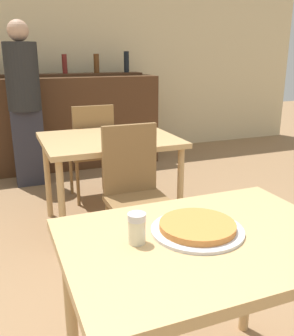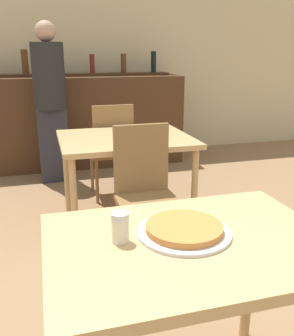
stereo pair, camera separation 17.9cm
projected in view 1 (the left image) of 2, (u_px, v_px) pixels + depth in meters
name	position (u px, v px, depth m)	size (l,w,h in m)	color
wall_back	(43.00, 53.00, 4.87)	(8.00, 0.05, 2.80)	beige
dining_table_near	(204.00, 261.00, 1.36)	(1.01, 0.72, 0.77)	tan
dining_table_far	(109.00, 148.00, 3.00)	(1.04, 0.86, 0.76)	tan
bar_counter	(54.00, 123.00, 4.67)	(2.60, 0.56, 1.12)	#4C2D19
bar_back_shelf	(46.00, 71.00, 4.60)	(2.39, 0.24, 0.32)	#4C2D19
chair_far_side_front	(135.00, 187.00, 2.51)	(0.40, 0.40, 0.95)	olive
chair_far_side_back	(92.00, 147.00, 3.57)	(0.40, 0.40, 0.95)	olive
pizza_tray	(197.00, 228.00, 1.36)	(0.34, 0.34, 0.04)	silver
cheese_shaker	(137.00, 228.00, 1.27)	(0.06, 0.06, 0.11)	beige
person_standing	(24.00, 99.00, 3.91)	(0.34, 0.34, 1.72)	#2D2D38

